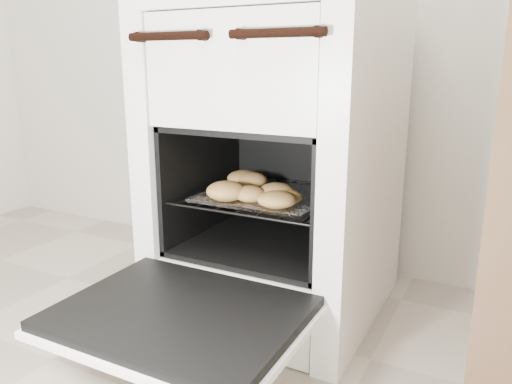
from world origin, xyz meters
TOP-DOWN VIEW (x-y plane):
  - stove at (0.02, 1.19)m, footprint 0.55×0.61m
  - oven_door at (0.02, 0.73)m, footprint 0.50×0.39m
  - oven_rack at (0.02, 1.13)m, footprint 0.40×0.39m
  - foil_sheet at (0.02, 1.11)m, footprint 0.31×0.28m
  - baked_rolls at (0.01, 1.07)m, footprint 0.28×0.27m

SIDE VIEW (x-z plane):
  - oven_door at x=0.02m, z-range 0.17..0.20m
  - oven_rack at x=0.02m, z-range 0.34..0.34m
  - foil_sheet at x=0.02m, z-range 0.34..0.35m
  - baked_rolls at x=0.01m, z-range 0.35..0.39m
  - stove at x=0.02m, z-range -0.01..0.84m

